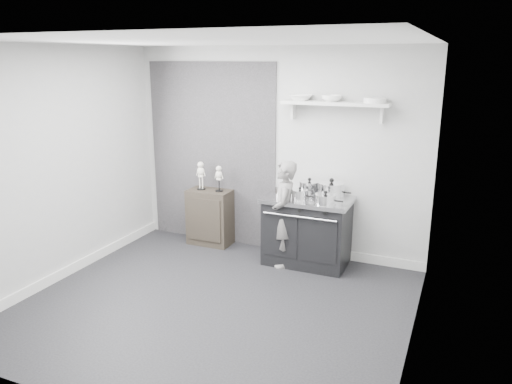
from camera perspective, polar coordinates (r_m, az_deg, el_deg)
ground at (r=5.47m, az=-4.80°, el=-12.73°), size 4.00×4.00×0.00m
room_shell at (r=5.09m, az=-5.30°, el=4.76°), size 4.02×3.62×2.71m
wall_shelf at (r=6.14m, az=9.03°, el=9.88°), size 1.30×0.26×0.24m
stove at (r=6.35m, az=5.85°, el=-4.39°), size 1.08×0.68×0.87m
side_cabinet at (r=7.02m, az=-5.26°, el=-2.86°), size 0.60×0.35×0.78m
child at (r=6.19m, az=3.16°, el=-2.54°), size 0.45×0.56×1.35m
pot_front_left at (r=6.20m, az=3.14°, el=0.06°), size 0.29×0.20×0.18m
pot_back_left at (r=6.32m, az=6.11°, el=0.46°), size 0.35×0.26×0.22m
pot_back_right at (r=6.20m, az=8.60°, el=0.19°), size 0.41×0.32×0.26m
pot_front_right at (r=5.96m, az=7.94°, el=-0.80°), size 0.34×0.25×0.17m
pot_front_center at (r=6.09m, az=5.04°, el=-0.31°), size 0.28×0.20×0.16m
skeleton_full at (r=6.92m, az=-6.33°, el=2.12°), size 0.13×0.08×0.45m
skeleton_torso at (r=6.79m, az=-4.26°, el=1.76°), size 0.11×0.07×0.41m
bowl_large at (r=6.25m, az=5.13°, el=10.70°), size 0.28×0.28×0.07m
bowl_small at (r=6.14m, az=8.64°, el=10.54°), size 0.24×0.24×0.08m
plate_stack at (r=6.03m, az=13.43°, el=10.15°), size 0.26×0.26×0.06m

